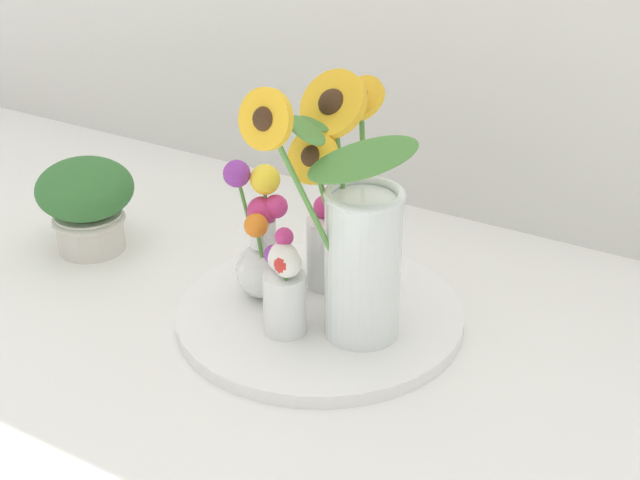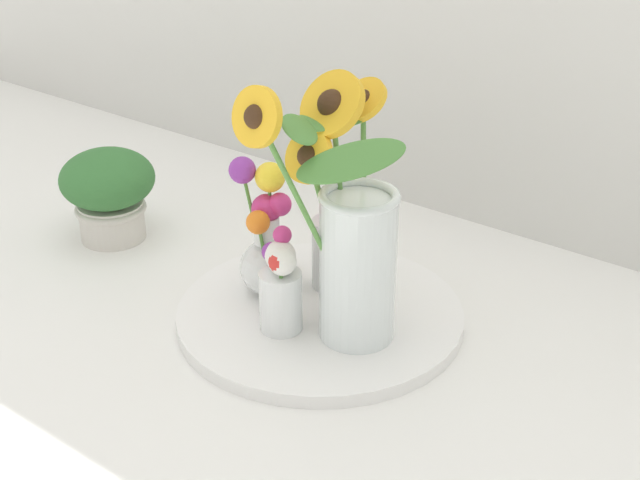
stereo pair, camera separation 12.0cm
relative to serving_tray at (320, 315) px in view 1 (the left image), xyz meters
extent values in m
plane|color=white|center=(-0.04, -0.11, -0.01)|extent=(6.00, 6.00, 0.00)
cylinder|color=white|center=(0.00, 0.00, 0.00)|extent=(0.40, 0.40, 0.02)
cylinder|color=silver|center=(0.08, -0.02, 0.11)|extent=(0.10, 0.10, 0.20)
torus|color=silver|center=(0.08, -0.02, 0.21)|extent=(0.10, 0.10, 0.01)
cylinder|color=#568E42|center=(0.04, -0.01, 0.18)|extent=(0.05, 0.03, 0.26)
cylinder|color=gold|center=(0.02, 0.00, 0.31)|extent=(0.10, 0.07, 0.09)
sphere|color=#382314|center=(0.02, 0.00, 0.31)|extent=(0.04, 0.04, 0.04)
cylinder|color=#568E42|center=(0.04, -0.03, 0.16)|extent=(0.05, 0.03, 0.19)
cylinder|color=gold|center=(0.01, -0.04, 0.26)|extent=(0.08, 0.04, 0.08)
sphere|color=#382314|center=(0.01, -0.04, 0.26)|extent=(0.03, 0.03, 0.03)
cylinder|color=#568E42|center=(0.06, 0.02, 0.19)|extent=(0.06, 0.07, 0.23)
cylinder|color=gold|center=(0.03, 0.05, 0.31)|extent=(0.08, 0.06, 0.06)
sphere|color=#382314|center=(0.03, 0.05, 0.31)|extent=(0.03, 0.03, 0.03)
cylinder|color=#568E42|center=(0.04, -0.08, 0.20)|extent=(0.08, 0.08, 0.24)
cylinder|color=gold|center=(0.00, -0.12, 0.33)|extent=(0.09, 0.03, 0.09)
sphere|color=#382314|center=(0.00, -0.12, 0.33)|extent=(0.03, 0.03, 0.03)
ellipsoid|color=#477F38|center=(0.10, -0.08, 0.29)|extent=(0.15, 0.10, 0.08)
ellipsoid|color=#477F38|center=(0.02, -0.07, 0.30)|extent=(0.10, 0.11, 0.03)
ellipsoid|color=#477F38|center=(0.01, 0.00, 0.29)|extent=(0.09, 0.14, 0.02)
cylinder|color=white|center=(-0.01, -0.07, 0.05)|extent=(0.06, 0.06, 0.09)
cylinder|color=#4C8438|center=(-0.03, -0.06, 0.09)|extent=(0.01, 0.03, 0.10)
sphere|color=#C6337A|center=(-0.03, -0.05, 0.14)|extent=(0.03, 0.03, 0.03)
cylinder|color=#4C8438|center=(-0.01, -0.07, 0.08)|extent=(0.01, 0.02, 0.08)
sphere|color=white|center=(0.00, -0.08, 0.12)|extent=(0.04, 0.04, 0.04)
cylinder|color=#4C8438|center=(-0.02, -0.06, 0.07)|extent=(0.02, 0.02, 0.08)
sphere|color=white|center=(-0.02, -0.06, 0.11)|extent=(0.04, 0.04, 0.04)
cylinder|color=#4C8438|center=(0.00, -0.08, 0.08)|extent=(0.01, 0.01, 0.08)
sphere|color=red|center=(0.00, -0.08, 0.12)|extent=(0.03, 0.03, 0.03)
cylinder|color=#4C8438|center=(-0.03, -0.06, 0.07)|extent=(0.03, 0.01, 0.09)
sphere|color=purple|center=(-0.04, -0.06, 0.11)|extent=(0.03, 0.03, 0.03)
sphere|color=white|center=(-0.09, -0.01, 0.05)|extent=(0.08, 0.08, 0.08)
cylinder|color=white|center=(-0.09, -0.01, 0.11)|extent=(0.04, 0.04, 0.04)
cylinder|color=#4C8438|center=(-0.08, -0.01, 0.12)|extent=(0.02, 0.03, 0.13)
sphere|color=yellow|center=(-0.09, 0.01, 0.19)|extent=(0.04, 0.04, 0.04)
cylinder|color=#4C8438|center=(-0.08, -0.03, 0.08)|extent=(0.01, 0.02, 0.10)
sphere|color=orange|center=(-0.08, -0.03, 0.13)|extent=(0.03, 0.03, 0.03)
cylinder|color=#4C8438|center=(-0.08, -0.01, 0.09)|extent=(0.02, 0.02, 0.10)
sphere|color=#C6337A|center=(-0.09, 0.00, 0.14)|extent=(0.04, 0.04, 0.04)
cylinder|color=#4C8438|center=(-0.09, 0.01, 0.10)|extent=(0.03, 0.01, 0.10)
sphere|color=#C6337A|center=(-0.07, 0.00, 0.15)|extent=(0.03, 0.03, 0.03)
cylinder|color=#4C8438|center=(-0.10, -0.02, 0.12)|extent=(0.04, 0.01, 0.14)
sphere|color=purple|center=(-0.12, -0.01, 0.19)|extent=(0.04, 0.04, 0.04)
cylinder|color=white|center=(-0.03, 0.07, 0.06)|extent=(0.06, 0.06, 0.11)
cylinder|color=#568E42|center=(-0.02, 0.06, 0.08)|extent=(0.03, 0.02, 0.09)
sphere|color=#C6337A|center=(0.00, 0.05, 0.13)|extent=(0.03, 0.03, 0.03)
cylinder|color=#568E42|center=(-0.04, 0.07, 0.08)|extent=(0.01, 0.02, 0.09)
sphere|color=#C6337A|center=(-0.04, 0.08, 0.13)|extent=(0.03, 0.03, 0.03)
cylinder|color=#568E42|center=(-0.01, 0.07, 0.09)|extent=(0.03, 0.01, 0.10)
sphere|color=yellow|center=(0.00, 0.07, 0.14)|extent=(0.03, 0.03, 0.03)
cylinder|color=beige|center=(-0.43, 0.00, 0.02)|extent=(0.11, 0.11, 0.06)
torus|color=beige|center=(-0.43, 0.00, 0.04)|extent=(0.12, 0.12, 0.01)
ellipsoid|color=#336B33|center=(-0.43, 0.00, 0.10)|extent=(0.15, 0.15, 0.09)
camera|label=1|loc=(0.55, -0.92, 0.67)|focal=50.00mm
camera|label=2|loc=(0.65, -0.85, 0.67)|focal=50.00mm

